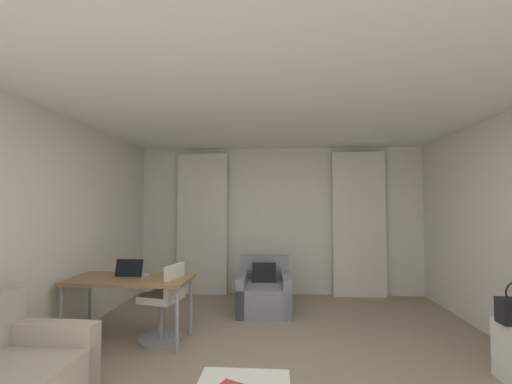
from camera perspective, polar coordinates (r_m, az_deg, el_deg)
wall_window at (r=5.77m, az=4.17°, el=-5.05°), size 5.12×0.06×2.60m
wall_left at (r=3.72m, az=-38.68°, el=-5.88°), size 0.06×6.12×2.60m
ceiling at (r=2.94m, az=4.39°, el=18.94°), size 5.12×6.12×0.06m
curtain_left_panel at (r=5.80m, az=-9.59°, el=-5.50°), size 0.90×0.06×2.50m
curtain_right_panel at (r=5.82m, az=17.91°, el=-5.40°), size 0.90×0.06×2.50m
armchair at (r=5.01m, az=1.45°, el=-17.48°), size 0.80×0.90×0.77m
desk at (r=4.10m, az=-21.55°, el=-14.88°), size 1.38×0.63×0.72m
desk_chair at (r=4.05m, az=-16.07°, el=-19.09°), size 0.48×0.48×0.88m
laptop at (r=4.12m, az=-21.27°, el=-13.33°), size 0.33×0.25×0.22m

